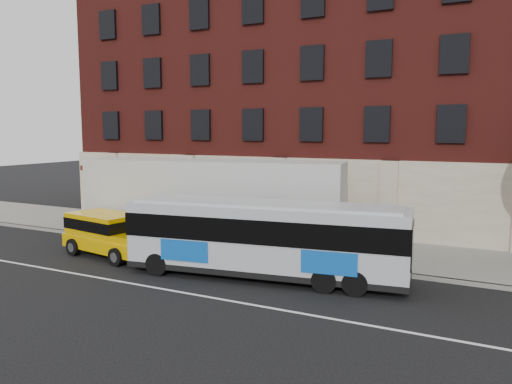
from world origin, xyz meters
The scene contains 9 objects.
ground centered at (0.00, 0.00, 0.00)m, with size 120.00×120.00×0.00m, color black.
sidewalk centered at (0.00, 9.00, 0.07)m, with size 60.00×6.00×0.15m, color gray.
kerb centered at (0.00, 6.00, 0.07)m, with size 60.00×0.25×0.15m, color gray.
lane_line centered at (0.00, 0.50, 0.01)m, with size 60.00×0.12×0.01m, color silver.
building centered at (-0.01, 16.92, 7.58)m, with size 30.00×12.10×15.00m.
sign_pole centered at (-8.50, 6.15, 1.45)m, with size 0.30×0.20×2.50m.
city_bus centered at (3.18, 3.37, 1.63)m, with size 11.00×3.82×2.96m.
yellow_suv centered at (-4.70, 3.34, 1.09)m, with size 5.11×2.77×1.90m.
shipping_container centered at (-1.44, 7.00, 2.08)m, with size 12.90×4.73×4.21m.
Camera 1 is at (11.46, -13.64, 5.69)m, focal length 35.53 mm.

